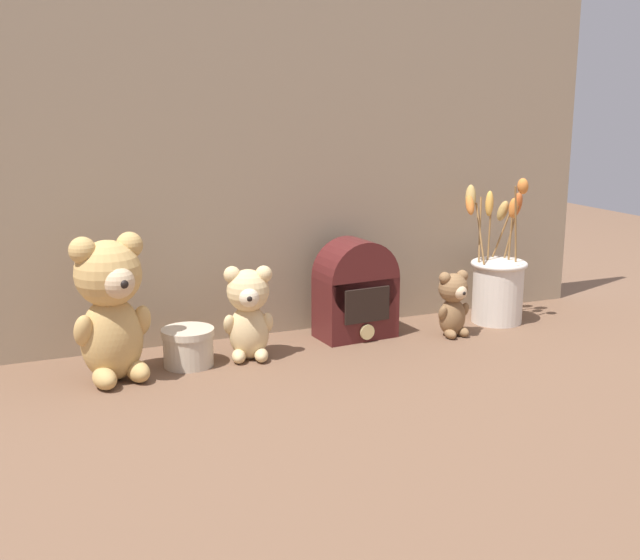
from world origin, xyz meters
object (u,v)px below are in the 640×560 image
object	(u,v)px
teddy_bear_small	(453,302)
flower_vase	(498,282)
vintage_radio	(356,291)
teddy_bear_medium	(249,311)
decorative_tin_tall	(188,347)
teddy_bear_large	(111,306)

from	to	relation	value
teddy_bear_small	flower_vase	xyz separation A→B (m)	(0.16, 0.06, 0.02)
flower_vase	vintage_radio	xyz separation A→B (m)	(-0.36, 0.02, 0.01)
flower_vase	vintage_radio	distance (m)	0.36
flower_vase	vintage_radio	world-z (taller)	flower_vase
teddy_bear_medium	decorative_tin_tall	size ratio (longest dim) A/B	1.85
teddy_bear_large	flower_vase	size ratio (longest dim) A/B	0.81
teddy_bear_large	decorative_tin_tall	xyz separation A→B (m)	(0.15, 0.03, -0.11)
teddy_bear_small	flower_vase	bearing A→B (deg)	20.16
teddy_bear_medium	teddy_bear_large	bearing A→B (deg)	-175.37
teddy_bear_medium	flower_vase	bearing A→B (deg)	3.18
teddy_bear_large	flower_vase	world-z (taller)	flower_vase
teddy_bear_large	decorative_tin_tall	distance (m)	0.18
teddy_bear_large	teddy_bear_small	size ratio (longest dim) A/B	1.89
teddy_bear_large	vintage_radio	world-z (taller)	teddy_bear_large
flower_vase	decorative_tin_tall	distance (m)	0.74
teddy_bear_medium	teddy_bear_small	bearing A→B (deg)	-2.82
teddy_bear_large	flower_vase	xyz separation A→B (m)	(0.89, 0.06, -0.05)
flower_vase	teddy_bear_large	bearing A→B (deg)	-176.38
teddy_bear_medium	teddy_bear_small	size ratio (longest dim) A/B	1.31
teddy_bear_small	vintage_radio	bearing A→B (deg)	158.73
teddy_bear_medium	teddy_bear_small	xyz separation A→B (m)	(0.46, -0.02, -0.02)
teddy_bear_small	decorative_tin_tall	bearing A→B (deg)	176.90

